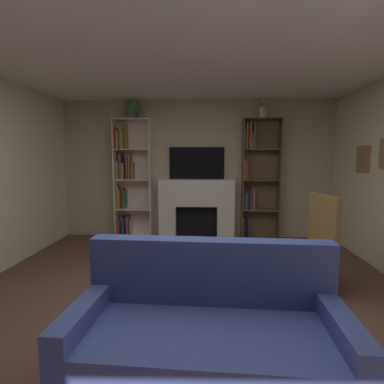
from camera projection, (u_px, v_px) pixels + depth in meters
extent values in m
plane|color=brown|center=(186.00, 318.00, 2.97)|extent=(7.33, 7.33, 0.00)
cube|color=#B5AC8A|center=(197.00, 169.00, 5.88)|extent=(5.14, 0.06, 2.55)
cube|color=#9B7147|center=(363.00, 159.00, 4.61)|extent=(0.03, 0.38, 0.39)
cube|color=#6B64A7|center=(362.00, 159.00, 4.61)|extent=(0.01, 0.32, 0.33)
cube|color=white|center=(185.00, 31.00, 2.67)|extent=(5.14, 6.23, 0.06)
cube|color=white|center=(168.00, 222.00, 5.86)|extent=(0.31, 0.25, 0.60)
cube|color=white|center=(225.00, 222.00, 5.81)|extent=(0.31, 0.25, 0.60)
cube|color=white|center=(197.00, 193.00, 5.78)|extent=(1.39, 0.25, 0.49)
cube|color=black|center=(197.00, 221.00, 5.92)|extent=(0.76, 0.08, 0.60)
cube|color=#605A49|center=(196.00, 241.00, 5.60)|extent=(1.49, 0.30, 0.03)
cube|color=black|center=(197.00, 163.00, 5.81)|extent=(1.01, 0.06, 0.59)
cube|color=silver|center=(116.00, 179.00, 5.79)|extent=(0.02, 0.32, 2.19)
cube|color=silver|center=(151.00, 179.00, 5.76)|extent=(0.02, 0.32, 2.19)
cube|color=silver|center=(135.00, 179.00, 5.92)|extent=(0.67, 0.02, 2.19)
cube|color=silver|center=(135.00, 237.00, 5.90)|extent=(0.64, 0.32, 0.02)
cube|color=#B23B22|center=(120.00, 227.00, 5.93)|extent=(0.04, 0.21, 0.33)
cube|color=#2D4E7E|center=(123.00, 226.00, 5.93)|extent=(0.03, 0.20, 0.38)
cube|color=navy|center=(125.00, 227.00, 5.89)|extent=(0.02, 0.27, 0.34)
cube|color=#53367A|center=(127.00, 226.00, 5.93)|extent=(0.02, 0.19, 0.39)
cube|color=brown|center=(129.00, 226.00, 5.89)|extent=(0.03, 0.27, 0.39)
cube|color=beige|center=(131.00, 228.00, 5.93)|extent=(0.02, 0.19, 0.30)
cube|color=silver|center=(134.00, 209.00, 5.83)|extent=(0.64, 0.32, 0.02)
cube|color=#A6822D|center=(119.00, 197.00, 5.86)|extent=(0.03, 0.22, 0.41)
cube|color=#A58A2C|center=(120.00, 199.00, 5.84)|extent=(0.03, 0.25, 0.35)
cube|color=#B12229|center=(123.00, 198.00, 5.87)|extent=(0.04, 0.20, 0.37)
cube|color=#266E43|center=(125.00, 199.00, 5.84)|extent=(0.03, 0.26, 0.33)
cube|color=silver|center=(133.00, 179.00, 5.77)|extent=(0.64, 0.32, 0.02)
cube|color=olive|center=(118.00, 170.00, 5.80)|extent=(0.04, 0.22, 0.33)
cube|color=#653863|center=(121.00, 166.00, 5.79)|extent=(0.04, 0.22, 0.46)
cube|color=olive|center=(124.00, 171.00, 5.78)|extent=(0.04, 0.25, 0.29)
cube|color=black|center=(127.00, 169.00, 5.78)|extent=(0.03, 0.24, 0.38)
cube|color=brown|center=(128.00, 166.00, 5.76)|extent=(0.02, 0.27, 0.48)
cube|color=olive|center=(130.00, 166.00, 5.76)|extent=(0.02, 0.25, 0.46)
cube|color=#955940|center=(133.00, 171.00, 5.78)|extent=(0.02, 0.24, 0.30)
cube|color=silver|center=(133.00, 149.00, 5.71)|extent=(0.64, 0.32, 0.02)
cube|color=red|center=(117.00, 138.00, 5.71)|extent=(0.02, 0.26, 0.38)
cube|color=beige|center=(119.00, 140.00, 5.72)|extent=(0.02, 0.25, 0.32)
cube|color=silver|center=(121.00, 139.00, 5.75)|extent=(0.04, 0.19, 0.36)
cube|color=olive|center=(123.00, 139.00, 5.70)|extent=(0.04, 0.27, 0.35)
cube|color=olive|center=(126.00, 136.00, 5.74)|extent=(0.03, 0.18, 0.47)
cube|color=silver|center=(132.00, 119.00, 5.65)|extent=(0.64, 0.32, 0.02)
cube|color=brown|center=(243.00, 180.00, 5.70)|extent=(0.02, 0.27, 2.19)
cube|color=brown|center=(279.00, 180.00, 5.66)|extent=(0.02, 0.27, 2.19)
cube|color=brown|center=(260.00, 179.00, 5.81)|extent=(0.67, 0.02, 2.19)
cube|color=brown|center=(259.00, 238.00, 5.80)|extent=(0.64, 0.27, 0.02)
cube|color=#2D794E|center=(243.00, 227.00, 5.81)|extent=(0.02, 0.20, 0.38)
cube|color=black|center=(245.00, 228.00, 5.81)|extent=(0.04, 0.21, 0.37)
cube|color=#2B419A|center=(248.00, 228.00, 5.83)|extent=(0.02, 0.17, 0.35)
cube|color=brown|center=(260.00, 210.00, 5.74)|extent=(0.64, 0.27, 0.02)
cube|color=#54306F|center=(244.00, 200.00, 5.77)|extent=(0.04, 0.17, 0.33)
cube|color=#2F7C38|center=(246.00, 201.00, 5.76)|extent=(0.03, 0.19, 0.30)
cube|color=#672464|center=(249.00, 201.00, 5.78)|extent=(0.03, 0.15, 0.28)
cube|color=#563373|center=(251.00, 198.00, 5.74)|extent=(0.02, 0.21, 0.40)
cube|color=brown|center=(253.00, 199.00, 5.74)|extent=(0.04, 0.21, 0.38)
cube|color=brown|center=(261.00, 180.00, 5.68)|extent=(0.64, 0.27, 0.02)
cube|color=beige|center=(244.00, 170.00, 5.70)|extent=(0.03, 0.18, 0.35)
cube|color=brown|center=(246.00, 170.00, 5.68)|extent=(0.03, 0.22, 0.34)
cube|color=red|center=(249.00, 170.00, 5.69)|extent=(0.02, 0.19, 0.33)
cube|color=brown|center=(261.00, 149.00, 5.62)|extent=(0.64, 0.27, 0.02)
cube|color=#2D6C3B|center=(245.00, 139.00, 5.65)|extent=(0.02, 0.16, 0.35)
cube|color=olive|center=(247.00, 136.00, 5.64)|extent=(0.03, 0.16, 0.46)
cube|color=#AA3827|center=(250.00, 136.00, 5.62)|extent=(0.04, 0.20, 0.47)
cube|color=#673A69|center=(252.00, 141.00, 5.62)|extent=(0.03, 0.21, 0.28)
cube|color=#227F4F|center=(254.00, 136.00, 5.63)|extent=(0.03, 0.18, 0.44)
cube|color=brown|center=(262.00, 119.00, 5.56)|extent=(0.64, 0.27, 0.02)
cylinder|color=#56525D|center=(132.00, 116.00, 5.65)|extent=(0.17, 0.17, 0.12)
sphere|color=#36813A|center=(132.00, 107.00, 5.63)|extent=(0.23, 0.23, 0.23)
cylinder|color=beige|center=(263.00, 113.00, 5.53)|extent=(0.12, 0.12, 0.19)
cylinder|color=#4C7F3F|center=(263.00, 105.00, 5.53)|extent=(0.01, 0.01, 0.10)
sphere|color=yellow|center=(263.00, 102.00, 5.52)|extent=(0.05, 0.05, 0.05)
cylinder|color=#4C7F3F|center=(263.00, 104.00, 5.52)|extent=(0.01, 0.01, 0.12)
sphere|color=yellow|center=(263.00, 100.00, 5.51)|extent=(0.05, 0.05, 0.05)
cylinder|color=#4C7F3F|center=(262.00, 104.00, 5.52)|extent=(0.01, 0.01, 0.12)
sphere|color=yellow|center=(262.00, 100.00, 5.51)|extent=(0.05, 0.05, 0.05)
cylinder|color=#4C7F3F|center=(263.00, 104.00, 5.54)|extent=(0.01, 0.01, 0.12)
sphere|color=yellow|center=(263.00, 100.00, 5.53)|extent=(0.04, 0.04, 0.04)
cube|color=#374789|center=(208.00, 360.00, 2.01)|extent=(1.79, 0.92, 0.45)
cube|color=#374789|center=(210.00, 271.00, 2.29)|extent=(1.76, 0.24, 0.48)
cube|color=#374789|center=(339.00, 358.00, 1.93)|extent=(0.18, 0.84, 0.58)
cube|color=#374789|center=(87.00, 343.00, 2.08)|extent=(0.18, 0.84, 0.58)
cylinder|color=brown|center=(335.00, 281.00, 3.34)|extent=(0.04, 0.04, 0.40)
cylinder|color=brown|center=(310.00, 264.00, 3.85)|extent=(0.04, 0.04, 0.40)
cylinder|color=brown|center=(289.00, 284.00, 3.26)|extent=(0.04, 0.04, 0.40)
cylinder|color=brown|center=(269.00, 267.00, 3.77)|extent=(0.04, 0.04, 0.40)
cube|color=#AE6C54|center=(301.00, 253.00, 3.53)|extent=(0.67, 0.66, 0.08)
cube|color=brown|center=(301.00, 258.00, 3.53)|extent=(0.67, 0.66, 0.04)
cube|color=brown|center=(323.00, 225.00, 3.53)|extent=(0.17, 0.56, 0.69)
cube|color=#826256|center=(208.00, 286.00, 2.79)|extent=(0.77, 0.49, 0.04)
cylinder|color=#826256|center=(165.00, 319.00, 2.61)|extent=(0.05, 0.05, 0.35)
cylinder|color=#826256|center=(251.00, 321.00, 2.57)|extent=(0.05, 0.05, 0.35)
cylinder|color=#826256|center=(171.00, 295.00, 3.05)|extent=(0.05, 0.05, 0.35)
cylinder|color=#826256|center=(245.00, 297.00, 3.01)|extent=(0.05, 0.05, 0.35)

